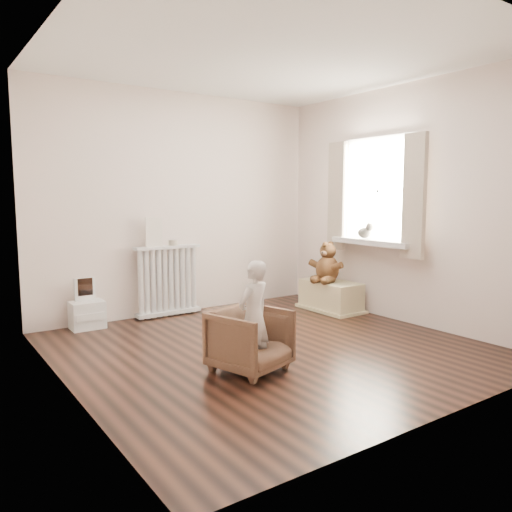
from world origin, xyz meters
TOP-DOWN VIEW (x-y plane):
  - floor at (0.00, 0.00)m, footprint 3.60×3.60m
  - ceiling at (0.00, 0.00)m, footprint 3.60×3.60m
  - back_wall at (0.00, 1.80)m, footprint 3.60×0.02m
  - front_wall at (0.00, -1.80)m, footprint 3.60×0.02m
  - left_wall at (-1.80, 0.00)m, footprint 0.02×3.60m
  - right_wall at (1.80, 0.00)m, footprint 0.02×3.60m
  - window at (1.76, 0.30)m, footprint 0.03×0.90m
  - window_sill at (1.67, 0.30)m, footprint 0.22×1.10m
  - curtain_left at (1.65, -0.27)m, footprint 0.06×0.26m
  - curtain_right at (1.65, 0.87)m, footprint 0.06×0.26m
  - radiator at (-0.24, 1.68)m, footprint 0.78×0.15m
  - paper_doll at (-0.40, 1.68)m, footprint 0.20×0.02m
  - tin_a at (-0.17, 1.68)m, footprint 0.11×0.11m
  - toy_vanity at (-1.19, 1.65)m, footprint 0.34×0.24m
  - armchair at (-0.49, -0.40)m, footprint 0.67×0.68m
  - child at (-0.49, -0.45)m, footprint 0.37×0.29m
  - toy_bench at (1.52, 0.81)m, footprint 0.40×0.76m
  - teddy_bear at (1.47, 0.82)m, footprint 0.46×0.40m
  - plush_cat at (1.66, 0.41)m, footprint 0.15×0.23m

SIDE VIEW (x-z plane):
  - floor at x=0.00m, z-range -0.01..0.01m
  - toy_bench at x=1.52m, z-range 0.02..0.38m
  - armchair at x=-0.49m, z-range 0.00..0.50m
  - toy_vanity at x=-1.19m, z-range 0.01..0.54m
  - radiator at x=-0.24m, z-range -0.02..0.80m
  - child at x=-0.49m, z-range 0.02..0.90m
  - teddy_bear at x=1.47m, z-range 0.43..0.91m
  - tin_a at x=-0.17m, z-range 0.82..0.89m
  - window_sill at x=1.67m, z-range 0.84..0.90m
  - paper_doll at x=-0.40m, z-range 0.82..1.16m
  - plush_cat at x=1.66m, z-range 0.90..1.10m
  - back_wall at x=0.00m, z-range 0.00..2.60m
  - front_wall at x=0.00m, z-range 0.00..2.60m
  - left_wall at x=-1.80m, z-range 0.00..2.60m
  - right_wall at x=1.80m, z-range 0.00..2.60m
  - curtain_left at x=1.65m, z-range 0.74..2.04m
  - curtain_right at x=1.65m, z-range 0.74..2.04m
  - window at x=1.76m, z-range 0.90..2.00m
  - ceiling at x=0.00m, z-range 2.60..2.60m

